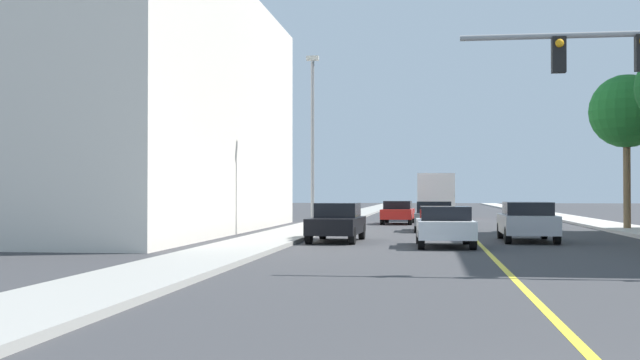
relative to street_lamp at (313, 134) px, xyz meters
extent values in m
plane|color=#38383A|center=(7.06, 12.41, -4.55)|extent=(192.00, 192.00, 0.00)
cube|color=#9E9B93|center=(-0.76, 12.41, -4.47)|extent=(2.52, 168.00, 0.15)
cube|color=beige|center=(14.87, 12.41, -4.47)|extent=(2.52, 168.00, 0.15)
cube|color=yellow|center=(7.06, 12.41, -4.54)|extent=(0.16, 144.00, 0.01)
cube|color=silver|center=(-10.09, 0.51, 1.26)|extent=(13.65, 25.79, 11.62)
cylinder|color=gray|center=(10.00, -16.51, 0.98)|extent=(8.03, 0.14, 0.14)
cube|color=black|center=(8.26, -16.51, 0.53)|extent=(0.32, 0.24, 0.84)
sphere|color=orange|center=(8.26, -16.65, 0.78)|extent=(0.20, 0.20, 0.20)
cylinder|color=gray|center=(0.00, 0.00, -0.55)|extent=(0.16, 0.16, 7.70)
cube|color=beige|center=(0.00, 0.00, 3.45)|extent=(0.56, 0.28, 0.20)
cylinder|color=brown|center=(14.75, 4.35, -1.56)|extent=(0.34, 0.34, 5.67)
sphere|color=#1E6B28|center=(14.75, 4.35, 1.27)|extent=(3.55, 3.55, 3.55)
cone|color=#1E6B28|center=(15.09, 5.36, 1.07)|extent=(1.62, 0.90, 1.46)
cone|color=#1E6B28|center=(13.81, 4.85, 1.07)|extent=(1.11, 1.76, 1.73)
cone|color=#1E6B28|center=(13.90, 3.70, 1.07)|extent=(1.26, 1.64, 1.45)
cone|color=#1E6B28|center=(15.13, 3.35, 1.07)|extent=(1.73, 1.05, 1.28)
cube|color=black|center=(1.77, -5.77, -3.93)|extent=(1.89, 4.30, 0.60)
cube|color=black|center=(1.78, -5.46, -3.36)|extent=(1.61, 1.91, 0.55)
cylinder|color=black|center=(2.52, -7.36, -4.23)|extent=(0.24, 0.65, 0.64)
cylinder|color=black|center=(0.94, -7.32, -4.23)|extent=(0.24, 0.65, 0.64)
cylinder|color=black|center=(2.60, -4.21, -4.23)|extent=(0.24, 0.65, 0.64)
cylinder|color=black|center=(1.03, -4.17, -4.23)|extent=(0.24, 0.65, 0.64)
cube|color=red|center=(3.42, 11.63, -3.94)|extent=(1.92, 4.24, 0.57)
cube|color=black|center=(3.42, 11.46, -3.42)|extent=(1.63, 1.98, 0.48)
cylinder|color=black|center=(2.67, 13.19, -4.23)|extent=(0.24, 0.65, 0.64)
cylinder|color=black|center=(4.26, 13.15, -4.23)|extent=(0.24, 0.65, 0.64)
cylinder|color=black|center=(2.58, 10.11, -4.23)|extent=(0.24, 0.65, 0.64)
cylinder|color=black|center=(4.17, 10.06, -4.23)|extent=(0.24, 0.65, 0.64)
cube|color=slate|center=(5.48, 3.11, -3.94)|extent=(1.82, 4.38, 0.58)
cube|color=black|center=(5.48, 2.79, -3.38)|extent=(1.60, 2.19, 0.54)
cylinder|color=black|center=(4.67, 4.74, -4.23)|extent=(0.22, 0.64, 0.64)
cylinder|color=black|center=(6.28, 4.75, -4.23)|extent=(0.22, 0.64, 0.64)
cylinder|color=black|center=(4.68, 1.46, -4.23)|extent=(0.22, 0.64, 0.64)
cylinder|color=black|center=(6.29, 1.47, -4.23)|extent=(0.22, 0.64, 0.64)
cube|color=white|center=(5.78, -8.06, -3.93)|extent=(2.01, 3.96, 0.60)
cube|color=black|center=(5.78, -8.19, -3.39)|extent=(1.71, 2.04, 0.47)
cylinder|color=black|center=(4.89, -6.69, -4.23)|extent=(0.24, 0.65, 0.64)
cylinder|color=black|center=(6.56, -6.63, -4.23)|extent=(0.24, 0.65, 0.64)
cylinder|color=black|center=(4.99, -9.48, -4.23)|extent=(0.24, 0.65, 0.64)
cylinder|color=black|center=(6.66, -9.43, -4.23)|extent=(0.24, 0.65, 0.64)
cube|color=#BCBCC1|center=(8.95, -4.58, -3.88)|extent=(1.96, 4.57, 0.70)
cube|color=black|center=(8.95, -4.83, -3.29)|extent=(1.71, 2.30, 0.49)
cylinder|color=black|center=(8.11, -2.85, -4.23)|extent=(0.23, 0.64, 0.64)
cylinder|color=black|center=(9.83, -2.86, -4.23)|extent=(0.23, 0.64, 0.64)
cylinder|color=black|center=(8.07, -6.30, -4.23)|extent=(0.23, 0.64, 0.64)
cylinder|color=black|center=(9.79, -6.32, -4.23)|extent=(0.23, 0.64, 0.64)
cube|color=red|center=(5.87, 23.03, -3.30)|extent=(2.45, 2.45, 1.60)
cube|color=silver|center=(5.78, 18.76, -2.76)|extent=(2.54, 6.21, 2.67)
cylinder|color=black|center=(4.82, 23.06, -4.10)|extent=(0.30, 0.91, 0.90)
cylinder|color=black|center=(6.92, 23.01, -4.10)|extent=(0.30, 0.91, 0.90)
cylinder|color=black|center=(4.69, 17.24, -4.10)|extent=(0.30, 0.91, 0.90)
cylinder|color=black|center=(6.79, 17.19, -4.10)|extent=(0.30, 0.91, 0.90)
camera|label=1|loc=(5.24, -35.49, -2.69)|focal=44.31mm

